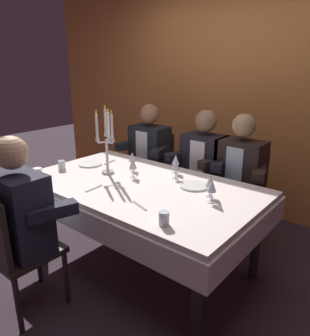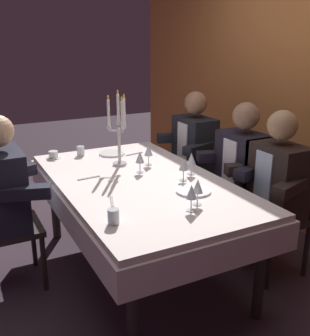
% 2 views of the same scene
% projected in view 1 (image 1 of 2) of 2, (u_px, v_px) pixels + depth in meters
% --- Properties ---
extents(ground_plane, '(12.00, 12.00, 0.00)m').
position_uv_depth(ground_plane, '(141.00, 263.00, 2.81)').
color(ground_plane, '#392A35').
extents(back_wall, '(6.00, 0.12, 2.70)m').
position_uv_depth(back_wall, '(238.00, 92.00, 3.61)').
color(back_wall, '#D77E3D').
rests_on(back_wall, ground_plane).
extents(dining_table, '(1.94, 1.14, 0.74)m').
position_uv_depth(dining_table, '(140.00, 197.00, 2.62)').
color(dining_table, white).
rests_on(dining_table, ground_plane).
extents(candelabra, '(0.15, 0.17, 0.59)m').
position_uv_depth(candelabra, '(107.00, 144.00, 2.75)').
color(candelabra, silver).
rests_on(candelabra, dining_table).
extents(dinner_plate_0, '(0.23, 0.23, 0.01)m').
position_uv_depth(dinner_plate_0, '(194.00, 186.00, 2.52)').
color(dinner_plate_0, white).
rests_on(dinner_plate_0, dining_table).
extents(dinner_plate_1, '(0.22, 0.22, 0.01)m').
position_uv_depth(dinner_plate_1, '(90.00, 164.00, 3.06)').
color(dinner_plate_1, white).
rests_on(dinner_plate_1, dining_table).
extents(wine_glass_0, '(0.07, 0.07, 0.16)m').
position_uv_depth(wine_glass_0, '(176.00, 165.00, 2.66)').
color(wine_glass_0, silver).
rests_on(wine_glass_0, dining_table).
extents(wine_glass_1, '(0.07, 0.07, 0.16)m').
position_uv_depth(wine_glass_1, '(176.00, 160.00, 2.80)').
color(wine_glass_1, silver).
rests_on(wine_glass_1, dining_table).
extents(wine_glass_2, '(0.07, 0.07, 0.16)m').
position_uv_depth(wine_glass_2, '(133.00, 164.00, 2.69)').
color(wine_glass_2, silver).
rests_on(wine_glass_2, dining_table).
extents(wine_glass_3, '(0.07, 0.07, 0.16)m').
position_uv_depth(wine_glass_3, '(132.00, 157.00, 2.88)').
color(wine_glass_3, silver).
rests_on(wine_glass_3, dining_table).
extents(wine_glass_4, '(0.07, 0.07, 0.16)m').
position_uv_depth(wine_glass_4, '(212.00, 187.00, 2.20)').
color(wine_glass_4, silver).
rests_on(wine_glass_4, dining_table).
extents(wine_glass_5, '(0.07, 0.07, 0.16)m').
position_uv_depth(wine_glass_5, '(210.00, 181.00, 2.30)').
color(wine_glass_5, silver).
rests_on(wine_glass_5, dining_table).
extents(water_tumbler_0, '(0.07, 0.07, 0.08)m').
position_uv_depth(water_tumbler_0, '(62.00, 165.00, 2.91)').
color(water_tumbler_0, silver).
rests_on(water_tumbler_0, dining_table).
extents(water_tumbler_1, '(0.06, 0.06, 0.09)m').
position_uv_depth(water_tumbler_1, '(164.00, 218.00, 1.91)').
color(water_tumbler_1, silver).
rests_on(water_tumbler_1, dining_table).
extents(coffee_cup_0, '(0.13, 0.12, 0.06)m').
position_uv_depth(coffee_cup_0, '(37.00, 172.00, 2.77)').
color(coffee_cup_0, white).
rests_on(coffee_cup_0, dining_table).
extents(fork_0, '(0.05, 0.17, 0.01)m').
position_uv_depth(fork_0, '(110.00, 162.00, 3.13)').
color(fork_0, '#B7B7BC').
rests_on(fork_0, dining_table).
extents(spoon_1, '(0.17, 0.07, 0.01)m').
position_uv_depth(spoon_1, '(140.00, 206.00, 2.17)').
color(spoon_1, '#B7B7BC').
rests_on(spoon_1, dining_table).
extents(spoon_2, '(0.03, 0.17, 0.01)m').
position_uv_depth(spoon_2, '(94.00, 188.00, 2.47)').
color(spoon_2, '#B7B7BC').
rests_on(spoon_2, dining_table).
extents(seated_diner_0, '(0.63, 0.48, 1.24)m').
position_uv_depth(seated_diner_0, '(150.00, 149.00, 3.62)').
color(seated_diner_0, '#2A221F').
rests_on(seated_diner_0, ground_plane).
extents(seated_diner_1, '(0.63, 0.48, 1.24)m').
position_uv_depth(seated_diner_1, '(19.00, 212.00, 2.09)').
color(seated_diner_1, '#2A221F').
rests_on(seated_diner_1, ground_plane).
extents(seated_diner_2, '(0.63, 0.48, 1.24)m').
position_uv_depth(seated_diner_2, '(204.00, 161.00, 3.20)').
color(seated_diner_2, '#2A221F').
rests_on(seated_diner_2, ground_plane).
extents(seated_diner_3, '(0.63, 0.48, 1.24)m').
position_uv_depth(seated_diner_3, '(240.00, 168.00, 2.96)').
color(seated_diner_3, '#2A221F').
rests_on(seated_diner_3, ground_plane).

